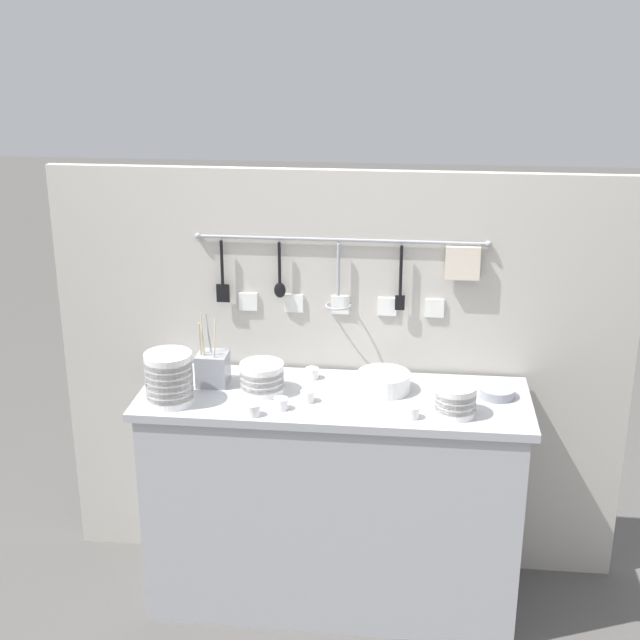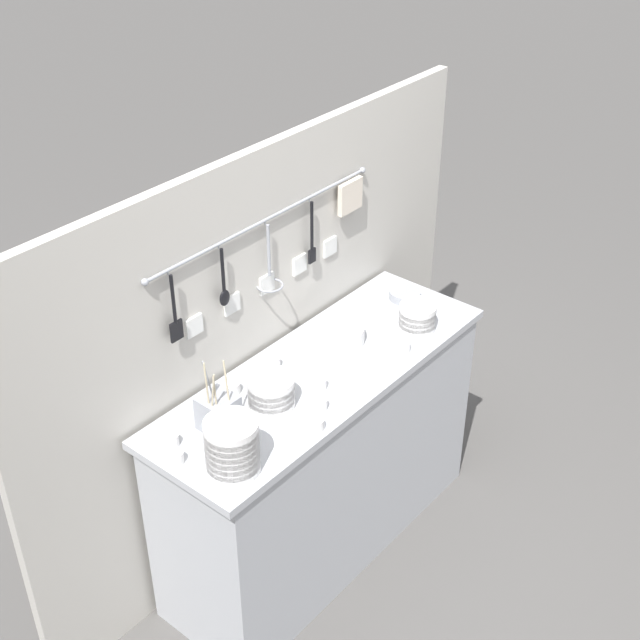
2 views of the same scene
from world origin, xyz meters
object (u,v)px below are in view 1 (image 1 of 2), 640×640
at_px(cup_edge_near, 260,371).
at_px(cup_mid_row, 158,378).
at_px(steel_mixing_bowl, 497,392).
at_px(bowl_stack_nested_right, 262,378).
at_px(cup_by_caddy, 308,396).
at_px(cup_beside_plates, 281,404).
at_px(cup_edge_far, 312,373).
at_px(bowl_stack_back_corner, 169,378).
at_px(cup_centre, 175,371).
at_px(cup_front_left, 412,412).
at_px(plate_stack, 384,382).
at_px(cup_back_right, 253,410).
at_px(cutlery_caddy, 213,368).
at_px(bowl_stack_tall_left, 456,400).

xyz_separation_m(cup_edge_near, cup_mid_row, (-0.37, -0.11, 0.00)).
bearing_deg(steel_mixing_bowl, bowl_stack_nested_right, -176.30).
distance_m(cup_by_caddy, cup_edge_near, 0.30).
height_order(cup_beside_plates, cup_edge_far, same).
distance_m(bowl_stack_back_corner, cup_mid_row, 0.20).
bearing_deg(cup_edge_far, cup_mid_row, -169.33).
bearing_deg(cup_centre, cup_front_left, -16.43).
relative_size(plate_stack, steel_mixing_bowl, 1.53).
distance_m(cup_edge_far, cup_mid_row, 0.57).
distance_m(bowl_stack_nested_right, plate_stack, 0.44).
height_order(cup_back_right, cup_beside_plates, same).
relative_size(cutlery_caddy, cup_beside_plates, 5.52).
bearing_deg(plate_stack, cup_beside_plates, -149.87).
xyz_separation_m(bowl_stack_nested_right, cup_edge_far, (0.17, 0.15, -0.04)).
bearing_deg(steel_mixing_bowl, cup_centre, 177.29).
height_order(cup_beside_plates, cup_mid_row, same).
relative_size(bowl_stack_nested_right, cup_edge_near, 3.18).
relative_size(plate_stack, cup_front_left, 3.91).
height_order(bowl_stack_nested_right, cup_beside_plates, bowl_stack_nested_right).
bearing_deg(cup_edge_far, bowl_stack_nested_right, -138.59).
height_order(cup_front_left, cup_beside_plates, same).
relative_size(cup_beside_plates, cup_centre, 1.00).
distance_m(cup_front_left, cup_edge_far, 0.48).
distance_m(bowl_stack_nested_right, steel_mixing_bowl, 0.85).
bearing_deg(steel_mixing_bowl, cup_edge_near, 173.71).
distance_m(cup_back_right, cup_by_caddy, 0.22).
bearing_deg(steel_mixing_bowl, cup_by_caddy, -170.25).
xyz_separation_m(bowl_stack_tall_left, cup_centre, (-1.04, 0.22, -0.03)).
bearing_deg(cutlery_caddy, cup_mid_row, -175.08).
bearing_deg(plate_stack, cup_by_caddy, -153.92).
distance_m(cup_beside_plates, cup_mid_row, 0.52).
bearing_deg(cup_by_caddy, cutlery_caddy, 162.18).
distance_m(bowl_stack_nested_right, cup_edge_near, 0.16).
height_order(cup_by_caddy, cup_centre, same).
bearing_deg(cup_back_right, cup_centre, 139.35).
bearing_deg(cup_centre, cup_back_right, -40.65).
relative_size(bowl_stack_nested_right, cup_edge_far, 3.18).
bearing_deg(cup_mid_row, cutlery_caddy, 4.92).
xyz_separation_m(plate_stack, cup_centre, (-0.79, 0.04, -0.01)).
xyz_separation_m(bowl_stack_back_corner, cup_mid_row, (-0.09, 0.16, -0.07)).
distance_m(cutlery_caddy, cup_centre, 0.17).
distance_m(cup_front_left, cup_beside_plates, 0.45).
relative_size(bowl_stack_nested_right, cup_mid_row, 3.18).
bearing_deg(cup_edge_far, plate_stack, -15.92).
bearing_deg(cup_front_left, bowl_stack_tall_left, 16.17).
xyz_separation_m(bowl_stack_tall_left, cup_edge_near, (-0.72, 0.26, -0.03)).
relative_size(bowl_stack_tall_left, cup_front_left, 2.80).
xyz_separation_m(plate_stack, cup_edge_near, (-0.47, 0.08, -0.01)).
bearing_deg(bowl_stack_nested_right, bowl_stack_tall_left, -9.04).
relative_size(bowl_stack_back_corner, cup_edge_near, 3.75).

